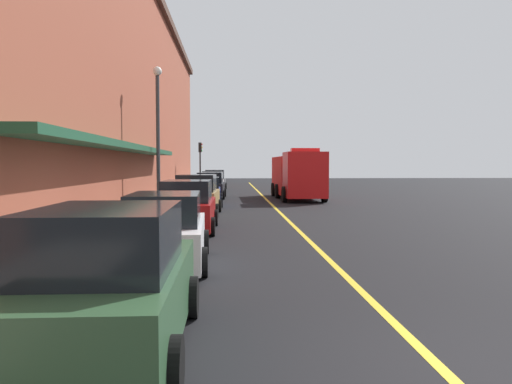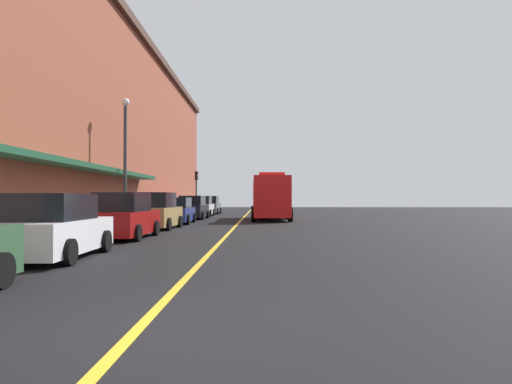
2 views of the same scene
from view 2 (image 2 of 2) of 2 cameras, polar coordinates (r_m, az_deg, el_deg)
name	(u,v)px [view 2 (image 2 of 2)]	position (r m, az deg, el deg)	size (l,w,h in m)	color
ground_plane	(239,222)	(30.50, -2.14, -3.84)	(112.00, 112.00, 0.00)	black
sidewalk_left	(148,221)	(31.41, -13.53, -3.60)	(2.40, 70.00, 0.15)	#ADA8A0
lane_center_stripe	(239,222)	(30.50, -2.14, -3.83)	(0.16, 70.00, 0.01)	gold
brick_building_left	(64,117)	(32.63, -23.19, 8.78)	(9.48, 64.00, 14.00)	brown
parked_car_1	(55,228)	(12.98, -24.19, -4.22)	(2.09, 4.48, 1.71)	silver
parked_car_2	(124,217)	(18.59, -16.42, -3.09)	(2.06, 4.48, 1.82)	maroon
parked_car_3	(156,212)	(24.01, -12.57, -2.51)	(2.22, 4.29, 1.91)	#A5844C
parked_car_4	(177,211)	(29.13, -10.00, -2.43)	(2.06, 4.85, 1.66)	navy
parked_car_5	(193,208)	(35.40, -8.03, -2.05)	(2.19, 4.67, 1.82)	black
parked_car_6	(202,207)	(41.25, -6.88, -1.89)	(2.01, 4.36, 1.83)	silver
parked_car_7	(210,206)	(47.12, -5.91, -1.74)	(2.17, 4.46, 1.88)	#595B60
fire_truck	(270,198)	(34.07, 1.78, -0.80)	(3.02, 8.95, 3.40)	red
parking_meter_0	(10,218)	(13.93, -28.78, -2.88)	(0.14, 0.18, 1.33)	#4C4C51
parking_meter_1	(198,204)	(48.71, -7.41, -1.49)	(0.14, 0.18, 1.33)	#4C4C51
parking_meter_2	(197,204)	(48.47, -7.45, -1.49)	(0.14, 0.18, 1.33)	#4C4C51
parking_meter_4	(134,208)	(24.95, -15.25, -2.03)	(0.14, 0.18, 1.33)	#4C4C51
street_lamp_left	(125,147)	(25.63, -16.29, 5.48)	(0.44, 0.44, 6.94)	#33383D
traffic_light_near	(196,184)	(47.26, -7.58, 1.04)	(0.38, 0.36, 4.30)	#232326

